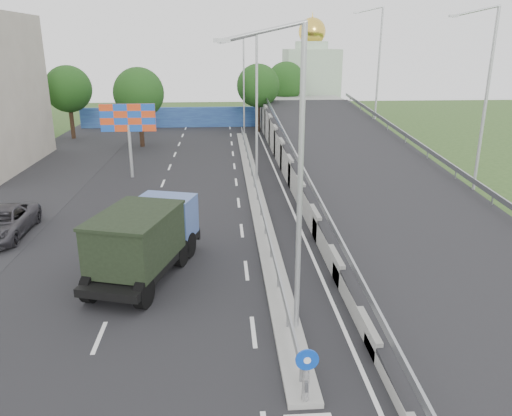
{
  "coord_description": "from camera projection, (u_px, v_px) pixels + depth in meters",
  "views": [
    {
      "loc": [
        -2.14,
        -9.18,
        9.59
      ],
      "look_at": [
        -0.62,
        13.26,
        2.2
      ],
      "focal_mm": 35.0,
      "sensor_mm": 36.0,
      "label": 1
    }
  ],
  "objects": [
    {
      "name": "lamp_post_far",
      "position": [
        242.0,
        81.0,
        53.62
      ],
      "size": [
        2.74,
        0.18,
        10.08
      ],
      "color": "#B2B5B7",
      "rests_on": "median"
    },
    {
      "name": "road_surface",
      "position": [
        210.0,
        209.0,
        30.59
      ],
      "size": [
        26.0,
        90.0,
        0.04
      ],
      "primitive_type": "cube",
      "color": "black",
      "rests_on": "ground"
    },
    {
      "name": "blue_wall",
      "position": [
        207.0,
        117.0,
        60.48
      ],
      "size": [
        30.0,
        0.5,
        2.4
      ],
      "primitive_type": "cube",
      "color": "navy",
      "rests_on": "ground"
    },
    {
      "name": "parked_car_c",
      "position": [
        2.0,
        223.0,
        25.94
      ],
      "size": [
        2.57,
        5.46,
        1.51
      ],
      "primitive_type": "imported",
      "rotation": [
        0.0,
        0.0,
        0.01
      ],
      "color": "#3B393F",
      "rests_on": "ground"
    },
    {
      "name": "tree_left_mid",
      "position": [
        139.0,
        93.0,
        47.48
      ],
      "size": [
        4.8,
        4.8,
        7.6
      ],
      "color": "black",
      "rests_on": "ground"
    },
    {
      "name": "tree_left_far",
      "position": [
        68.0,
        89.0,
        51.7
      ],
      "size": [
        4.8,
        4.8,
        7.6
      ],
      "color": "black",
      "rests_on": "ground"
    },
    {
      "name": "sign_bollard",
      "position": [
        306.0,
        375.0,
        13.57
      ],
      "size": [
        0.64,
        0.23,
        1.67
      ],
      "color": "black",
      "rests_on": "median"
    },
    {
      "name": "dump_truck",
      "position": [
        145.0,
        237.0,
        21.37
      ],
      "size": [
        4.46,
        7.51,
        3.12
      ],
      "rotation": [
        0.0,
        0.0,
        -0.29
      ],
      "color": "black",
      "rests_on": "ground"
    },
    {
      "name": "tree_median_far",
      "position": [
        258.0,
        86.0,
        55.84
      ],
      "size": [
        4.8,
        4.8,
        7.6
      ],
      "color": "black",
      "rests_on": "ground"
    },
    {
      "name": "median",
      "position": [
        254.0,
        188.0,
        34.55
      ],
      "size": [
        1.0,
        44.0,
        0.2
      ],
      "primitive_type": "cube",
      "color": "gray",
      "rests_on": "ground"
    },
    {
      "name": "median_guardrail",
      "position": [
        254.0,
        179.0,
        34.35
      ],
      "size": [
        0.09,
        44.0,
        0.71
      ],
      "color": "gray",
      "rests_on": "median"
    },
    {
      "name": "lamp_post_near",
      "position": [
        295.0,
        171.0,
        15.71
      ],
      "size": [
        2.74,
        0.18,
        10.08
      ],
      "color": "#B2B5B7",
      "rests_on": "median"
    },
    {
      "name": "billboard",
      "position": [
        128.0,
        122.0,
        36.48
      ],
      "size": [
        4.0,
        0.24,
        5.5
      ],
      "color": "#B2B5B7",
      "rests_on": "ground"
    },
    {
      "name": "church",
      "position": [
        311.0,
        78.0,
        67.69
      ],
      "size": [
        7.0,
        7.0,
        13.8
      ],
      "color": "#B2CCAD",
      "rests_on": "ground"
    },
    {
      "name": "tree_ramp_far",
      "position": [
        286.0,
        81.0,
        62.73
      ],
      "size": [
        4.8,
        4.8,
        7.6
      ],
      "color": "black",
      "rests_on": "ground"
    },
    {
      "name": "lamp_post_mid",
      "position": [
        254.0,
        102.0,
        34.67
      ],
      "size": [
        2.74,
        0.18,
        10.08
      ],
      "color": "#B2B5B7",
      "rests_on": "median"
    },
    {
      "name": "overpass_ramp",
      "position": [
        362.0,
        163.0,
        34.52
      ],
      "size": [
        10.0,
        50.0,
        3.5
      ],
      "color": "gray",
      "rests_on": "ground"
    }
  ]
}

